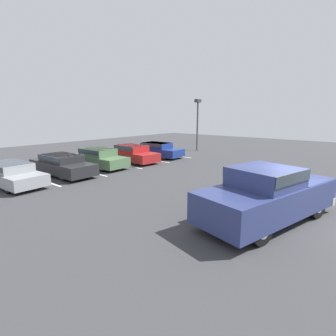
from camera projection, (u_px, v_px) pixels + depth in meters
ground_plane at (303, 221)px, 8.97m from camera, size 60.00×60.00×0.00m
stall_stripe_b at (40, 179)px, 14.66m from camera, size 0.12×4.70×0.01m
stall_stripe_c at (85, 171)px, 16.80m from camera, size 0.12×4.70×0.01m
stall_stripe_d at (119, 164)px, 18.95m from camera, size 0.12×4.70×0.01m
stall_stripe_e at (147, 159)px, 21.09m from camera, size 0.12×4.70×0.01m
stall_stripe_f at (170, 155)px, 23.23m from camera, size 0.12×4.70×0.01m
pickup_truck at (269, 194)px, 8.82m from camera, size 5.80×3.27×1.90m
parked_sedan_a at (11, 173)px, 13.31m from camera, size 2.01×4.50×1.17m
parked_sedan_b at (62, 164)px, 15.60m from camera, size 1.85×4.79×1.22m
parked_sedan_c at (99, 157)px, 17.81m from camera, size 1.88×4.41×1.29m
parked_sedan_d at (132, 153)px, 19.87m from camera, size 2.06×4.52×1.28m
parked_sedan_e at (157, 149)px, 22.10m from camera, size 2.06×4.50×1.21m
light_post at (198, 117)px, 25.65m from camera, size 0.70×0.36×4.97m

